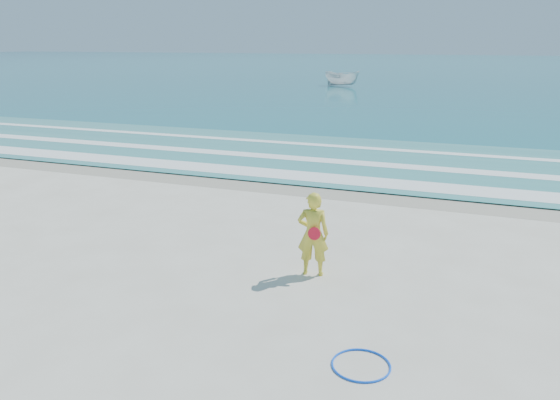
% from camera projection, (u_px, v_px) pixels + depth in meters
% --- Properties ---
extents(ground, '(400.00, 400.00, 0.00)m').
position_uv_depth(ground, '(195.00, 304.00, 10.42)').
color(ground, silver).
rests_on(ground, ground).
extents(wet_sand, '(400.00, 2.40, 0.00)m').
position_uv_depth(wet_sand, '(324.00, 189.00, 18.52)').
color(wet_sand, '#B2A893').
rests_on(wet_sand, ground).
extents(ocean, '(400.00, 190.00, 0.04)m').
position_uv_depth(ocean, '(461.00, 67.00, 104.90)').
color(ocean, '#19727F').
rests_on(ocean, ground).
extents(shallow, '(400.00, 10.00, 0.01)m').
position_uv_depth(shallow, '(357.00, 159.00, 23.01)').
color(shallow, '#59B7AD').
rests_on(shallow, ocean).
extents(foam_near, '(400.00, 1.40, 0.01)m').
position_uv_depth(foam_near, '(334.00, 179.00, 19.67)').
color(foam_near, white).
rests_on(foam_near, shallow).
extents(foam_mid, '(400.00, 0.90, 0.01)m').
position_uv_depth(foam_mid, '(352.00, 162.00, 22.28)').
color(foam_mid, white).
rests_on(foam_mid, shallow).
extents(foam_far, '(400.00, 0.60, 0.01)m').
position_uv_depth(foam_far, '(369.00, 148.00, 25.25)').
color(foam_far, white).
rests_on(foam_far, shallow).
extents(hoop, '(0.95, 0.95, 0.03)m').
position_uv_depth(hoop, '(361.00, 365.00, 8.43)').
color(hoop, '#0E54FC').
rests_on(hoop, ground).
extents(boat, '(4.69, 3.09, 1.70)m').
position_uv_depth(boat, '(342.00, 78.00, 59.59)').
color(boat, white).
rests_on(boat, ocean).
extents(woman, '(0.74, 0.56, 1.83)m').
position_uv_depth(woman, '(313.00, 234.00, 11.50)').
color(woman, yellow).
rests_on(woman, ground).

